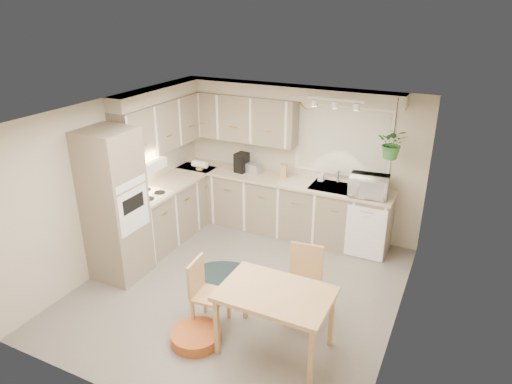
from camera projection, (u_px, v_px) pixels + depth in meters
floor at (240, 289)px, 6.13m from camera, size 4.20×4.20×0.00m
ceiling at (237, 113)px, 5.20m from camera, size 4.20×4.20×0.00m
wall_back at (299, 159)px, 7.41m from camera, size 4.00×0.04×2.40m
wall_front at (125, 300)px, 3.92m from camera, size 4.00×0.04×2.40m
wall_left at (114, 182)px, 6.47m from camera, size 0.04×4.20×2.40m
wall_right at (404, 242)px, 4.87m from camera, size 0.04×4.20×2.40m
base_cab_left at (171, 210)px, 7.36m from camera, size 0.60×1.85×0.90m
base_cab_back at (279, 206)px, 7.53m from camera, size 3.60×0.60×0.90m
counter_left at (170, 183)px, 7.18m from camera, size 0.64×1.89×0.04m
counter_back at (280, 179)px, 7.34m from camera, size 3.64×0.64×0.04m
oven_stack at (115, 206)px, 6.08m from camera, size 0.65×0.65×2.10m
wall_oven_face at (134, 210)px, 5.96m from camera, size 0.02×0.56×0.58m
upper_cab_left at (163, 125)px, 6.98m from camera, size 0.35×2.00×0.75m
upper_cab_back at (239, 117)px, 7.42m from camera, size 2.00×0.35×0.75m
soffit_left at (159, 93)px, 6.81m from camera, size 0.30×2.00×0.20m
soffit_back at (285, 92)px, 6.94m from camera, size 3.60×0.30×0.20m
cooktop at (147, 195)px, 6.69m from camera, size 0.52×0.58×0.02m
range_hood at (143, 166)px, 6.52m from camera, size 0.40×0.60×0.14m
window_blinds at (342, 141)px, 6.95m from camera, size 1.40×0.02×1.00m
window_frame at (342, 141)px, 6.96m from camera, size 1.50×0.02×1.10m
sink at (334, 190)px, 7.00m from camera, size 0.70×0.48×0.10m
dishwasher_front at (365, 234)px, 6.68m from camera, size 0.58×0.02×0.83m
track_light_bar at (335, 99)px, 6.23m from camera, size 0.80×0.04×0.04m
wall_clock at (309, 100)px, 6.94m from camera, size 0.30×0.03×0.30m
dining_table at (275, 321)px, 4.95m from camera, size 1.19×0.80×0.75m
chair_left at (210, 294)px, 5.33m from camera, size 0.42×0.42×0.83m
chair_back at (302, 285)px, 5.43m from camera, size 0.47×0.47×0.90m
braided_rug at (232, 282)px, 6.26m from camera, size 1.47×1.21×0.01m
pet_bed at (196, 336)px, 5.17m from camera, size 0.75×0.75×0.13m
microwave at (369, 184)px, 6.61m from camera, size 0.58×0.36×0.38m
soap_bottle at (321, 179)px, 7.19m from camera, size 0.10×0.19×0.09m
hanging_plant at (393, 147)px, 6.27m from camera, size 0.42×0.46×0.34m
coffee_maker at (242, 162)px, 7.56m from camera, size 0.21×0.24×0.32m
toaster at (253, 168)px, 7.52m from camera, size 0.29×0.21×0.16m
knife_block at (283, 171)px, 7.32m from camera, size 0.13×0.13×0.23m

